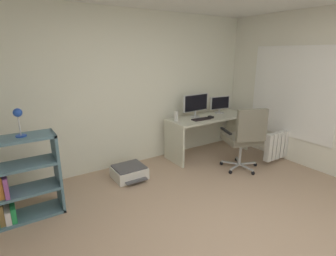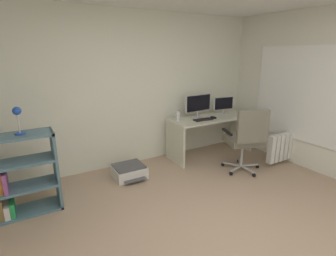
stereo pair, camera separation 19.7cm
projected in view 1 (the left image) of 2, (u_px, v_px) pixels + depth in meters
ground_plane at (233, 254)px, 2.54m from camera, size 5.07×5.04×0.02m
wall_back at (120, 91)px, 4.25m from camera, size 5.07×0.10×2.52m
window_pane at (292, 92)px, 4.47m from camera, size 0.01×1.47×1.45m
window_frame at (292, 92)px, 4.46m from camera, size 0.02×1.55×1.53m
desk at (209, 126)px, 4.89m from camera, size 1.60×0.60×0.73m
monitor_main at (196, 104)px, 4.74m from camera, size 0.56×0.18×0.42m
monitor_secondary at (220, 104)px, 5.08m from camera, size 0.42×0.18×0.32m
keyboard at (201, 119)px, 4.61m from camera, size 0.35×0.15×0.02m
computer_mouse at (211, 117)px, 4.73m from camera, size 0.07×0.10×0.03m
desktop_speaker at (176, 116)px, 4.51m from camera, size 0.07×0.07×0.17m
office_chair at (245, 136)px, 4.15m from camera, size 0.68×0.70×1.06m
bookshelf at (4, 186)px, 2.89m from camera, size 0.94×0.35×0.98m
desk_lamp at (18, 118)px, 2.82m from camera, size 0.11×0.11×0.31m
printer at (129, 172)px, 4.04m from camera, size 0.48×0.51×0.19m
radiator at (282, 144)px, 4.67m from camera, size 0.85×0.10×0.48m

